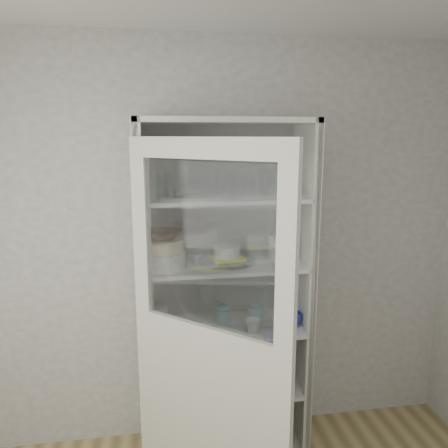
# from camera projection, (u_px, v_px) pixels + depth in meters

# --- Properties ---
(wall_back) EXTENTS (3.60, 0.02, 2.60)m
(wall_back) POSITION_uv_depth(u_px,v_px,m) (188.00, 248.00, 2.78)
(wall_back) COLOR #A6A39A
(wall_back) RESTS_ON ground
(pantry_cabinet) EXTENTS (1.00, 0.45, 2.10)m
(pantry_cabinet) POSITION_uv_depth(u_px,v_px,m) (222.00, 309.00, 2.73)
(pantry_cabinet) COLOR beige
(pantry_cabinet) RESTS_ON floor
(cupboard_door) EXTENTS (0.70, 0.63, 2.00)m
(cupboard_door) POSITION_uv_depth(u_px,v_px,m) (208.00, 369.00, 2.15)
(cupboard_door) COLOR beige
(cupboard_door) RESTS_ON floor
(tumbler_0) EXTENTS (0.10, 0.10, 0.15)m
(tumbler_0) POSITION_uv_depth(u_px,v_px,m) (152.00, 187.00, 2.30)
(tumbler_0) COLOR silver
(tumbler_0) RESTS_ON shelf_glass
(tumbler_1) EXTENTS (0.08, 0.08, 0.13)m
(tumbler_1) POSITION_uv_depth(u_px,v_px,m) (205.00, 188.00, 2.37)
(tumbler_1) COLOR silver
(tumbler_1) RESTS_ON shelf_glass
(tumbler_2) EXTENTS (0.10, 0.10, 0.16)m
(tumbler_2) POSITION_uv_depth(u_px,v_px,m) (229.00, 185.00, 2.38)
(tumbler_2) COLOR silver
(tumbler_2) RESTS_ON shelf_glass
(tumbler_3) EXTENTS (0.07, 0.07, 0.13)m
(tumbler_3) POSITION_uv_depth(u_px,v_px,m) (237.00, 188.00, 2.37)
(tumbler_3) COLOR silver
(tumbler_3) RESTS_ON shelf_glass
(tumbler_4) EXTENTS (0.08, 0.08, 0.13)m
(tumbler_4) POSITION_uv_depth(u_px,v_px,m) (249.00, 187.00, 2.40)
(tumbler_4) COLOR silver
(tumbler_4) RESTS_ON shelf_glass
(tumbler_5) EXTENTS (0.08, 0.08, 0.13)m
(tumbler_5) POSITION_uv_depth(u_px,v_px,m) (266.00, 187.00, 2.39)
(tumbler_5) COLOR silver
(tumbler_5) RESTS_ON shelf_glass
(tumbler_6) EXTENTS (0.07, 0.07, 0.13)m
(tumbler_6) POSITION_uv_depth(u_px,v_px,m) (273.00, 187.00, 2.42)
(tumbler_6) COLOR silver
(tumbler_6) RESTS_ON shelf_glass
(tumbler_7) EXTENTS (0.09, 0.09, 0.14)m
(tumbler_7) POSITION_uv_depth(u_px,v_px,m) (179.00, 185.00, 2.45)
(tumbler_7) COLOR silver
(tumbler_7) RESTS_ON shelf_glass
(tumbler_8) EXTENTS (0.08, 0.08, 0.13)m
(tumbler_8) POSITION_uv_depth(u_px,v_px,m) (162.00, 186.00, 2.47)
(tumbler_8) COLOR silver
(tumbler_8) RESTS_ON shelf_glass
(tumbler_9) EXTENTS (0.09, 0.09, 0.13)m
(tumbler_9) POSITION_uv_depth(u_px,v_px,m) (187.00, 186.00, 2.45)
(tumbler_9) COLOR silver
(tumbler_9) RESTS_ON shelf_glass
(tumbler_10) EXTENTS (0.08, 0.08, 0.15)m
(tumbler_10) POSITION_uv_depth(u_px,v_px,m) (212.00, 183.00, 2.49)
(tumbler_10) COLOR silver
(tumbler_10) RESTS_ON shelf_glass
(tumbler_11) EXTENTS (0.09, 0.09, 0.15)m
(tumbler_11) POSITION_uv_depth(u_px,v_px,m) (268.00, 182.00, 2.53)
(tumbler_11) COLOR silver
(tumbler_11) RESTS_ON shelf_glass
(goblet_0) EXTENTS (0.08, 0.08, 0.18)m
(goblet_0) POSITION_uv_depth(u_px,v_px,m) (163.00, 180.00, 2.54)
(goblet_0) COLOR silver
(goblet_0) RESTS_ON shelf_glass
(goblet_1) EXTENTS (0.07, 0.07, 0.16)m
(goblet_1) POSITION_uv_depth(u_px,v_px,m) (193.00, 181.00, 2.58)
(goblet_1) COLOR silver
(goblet_1) RESTS_ON shelf_glass
(goblet_2) EXTENTS (0.08, 0.08, 0.18)m
(goblet_2) POSITION_uv_depth(u_px,v_px,m) (223.00, 179.00, 2.61)
(goblet_2) COLOR silver
(goblet_2) RESTS_ON shelf_glass
(goblet_3) EXTENTS (0.07, 0.07, 0.17)m
(goblet_3) POSITION_uv_depth(u_px,v_px,m) (264.00, 179.00, 2.63)
(goblet_3) COLOR silver
(goblet_3) RESTS_ON shelf_glass
(plate_stack_front) EXTENTS (0.26, 0.26, 0.10)m
(plate_stack_front) POSITION_uv_depth(u_px,v_px,m) (163.00, 259.00, 2.49)
(plate_stack_front) COLOR white
(plate_stack_front) RESTS_ON shelf_plates
(plate_stack_back) EXTENTS (0.20, 0.20, 0.06)m
(plate_stack_back) POSITION_uv_depth(u_px,v_px,m) (166.00, 254.00, 2.68)
(plate_stack_back) COLOR white
(plate_stack_back) RESTS_ON shelf_plates
(cream_bowl) EXTENTS (0.29, 0.29, 0.07)m
(cream_bowl) POSITION_uv_depth(u_px,v_px,m) (163.00, 245.00, 2.47)
(cream_bowl) COLOR beige
(cream_bowl) RESTS_ON plate_stack_front
(terracotta_bowl) EXTENTS (0.27, 0.27, 0.05)m
(terracotta_bowl) POSITION_uv_depth(u_px,v_px,m) (163.00, 235.00, 2.46)
(terracotta_bowl) COLOR #421F11
(terracotta_bowl) RESTS_ON cream_bowl
(glass_platter) EXTENTS (0.45, 0.45, 0.02)m
(glass_platter) POSITION_uv_depth(u_px,v_px,m) (227.00, 260.00, 2.61)
(glass_platter) COLOR silver
(glass_platter) RESTS_ON shelf_plates
(yellow_trivet) EXTENTS (0.21, 0.21, 0.01)m
(yellow_trivet) POSITION_uv_depth(u_px,v_px,m) (227.00, 258.00, 2.61)
(yellow_trivet) COLOR yellow
(yellow_trivet) RESTS_ON glass_platter
(white_ramekin) EXTENTS (0.17, 0.17, 0.07)m
(white_ramekin) POSITION_uv_depth(u_px,v_px,m) (227.00, 251.00, 2.60)
(white_ramekin) COLOR white
(white_ramekin) RESTS_ON yellow_trivet
(grey_bowl_stack) EXTENTS (0.14, 0.14, 0.16)m
(grey_bowl_stack) POSITION_uv_depth(u_px,v_px,m) (280.00, 247.00, 2.63)
(grey_bowl_stack) COLOR #A9B5B8
(grey_bowl_stack) RESTS_ON shelf_plates
(mug_blue) EXTENTS (0.12, 0.12, 0.09)m
(mug_blue) POSITION_uv_depth(u_px,v_px,m) (292.00, 319.00, 2.66)
(mug_blue) COLOR #1E39A2
(mug_blue) RESTS_ON shelf_mugs
(mug_teal) EXTENTS (0.13, 0.13, 0.10)m
(mug_teal) POSITION_uv_depth(u_px,v_px,m) (256.00, 314.00, 2.73)
(mug_teal) COLOR teal
(mug_teal) RESTS_ON shelf_mugs
(mug_white) EXTENTS (0.12, 0.12, 0.08)m
(mug_white) POSITION_uv_depth(u_px,v_px,m) (253.00, 326.00, 2.57)
(mug_white) COLOR white
(mug_white) RESTS_ON shelf_mugs
(teal_jar) EXTENTS (0.09, 0.09, 0.10)m
(teal_jar) POSITION_uv_depth(u_px,v_px,m) (223.00, 315.00, 2.70)
(teal_jar) COLOR teal
(teal_jar) RESTS_ON shelf_mugs
(measuring_cups) EXTENTS (0.10, 0.10, 0.04)m
(measuring_cups) POSITION_uv_depth(u_px,v_px,m) (173.00, 331.00, 2.56)
(measuring_cups) COLOR silver
(measuring_cups) RESTS_ON shelf_mugs
(white_canister) EXTENTS (0.11, 0.11, 0.13)m
(white_canister) POSITION_uv_depth(u_px,v_px,m) (159.00, 316.00, 2.66)
(white_canister) COLOR white
(white_canister) RESTS_ON shelf_mugs
(cream_dish) EXTENTS (0.30, 0.30, 0.08)m
(cream_dish) POSITION_uv_depth(u_px,v_px,m) (220.00, 382.00, 2.71)
(cream_dish) COLOR beige
(cream_dish) RESTS_ON shelf_bot
(tin_box) EXTENTS (0.25, 0.22, 0.06)m
(tin_box) POSITION_uv_depth(u_px,v_px,m) (229.00, 379.00, 2.76)
(tin_box) COLOR gray
(tin_box) RESTS_ON shelf_bot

